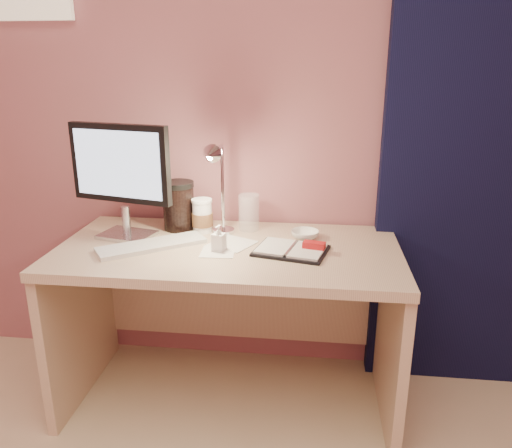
# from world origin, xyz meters

# --- Properties ---
(room) EXTENTS (3.50, 3.50, 3.50)m
(room) POSITION_xyz_m (0.95, 1.69, 1.14)
(room) COLOR #C6B28E
(room) RESTS_ON ground
(desk) EXTENTS (1.40, 0.70, 0.73)m
(desk) POSITION_xyz_m (0.00, 1.45, 0.50)
(desk) COLOR #C9B08E
(desk) RESTS_ON ground
(monitor) EXTENTS (0.45, 0.21, 0.49)m
(monitor) POSITION_xyz_m (-0.46, 1.45, 1.02)
(monitor) COLOR silver
(monitor) RESTS_ON desk
(keyboard) EXTENTS (0.43, 0.36, 0.02)m
(keyboard) POSITION_xyz_m (-0.31, 1.34, 0.74)
(keyboard) COLOR silver
(keyboard) RESTS_ON desk
(planner) EXTENTS (0.32, 0.27, 0.04)m
(planner) POSITION_xyz_m (0.27, 1.35, 0.74)
(planner) COLOR black
(planner) RESTS_ON desk
(paper_a) EXTENTS (0.14, 0.14, 0.00)m
(paper_a) POSITION_xyz_m (-0.03, 1.32, 0.73)
(paper_a) COLOR silver
(paper_a) RESTS_ON desk
(paper_c) EXTENTS (0.22, 0.22, 0.00)m
(paper_c) POSITION_xyz_m (0.01, 1.42, 0.73)
(paper_c) COLOR silver
(paper_c) RESTS_ON desk
(coffee_cup) EXTENTS (0.09, 0.09, 0.15)m
(coffee_cup) POSITION_xyz_m (-0.15, 1.56, 0.80)
(coffee_cup) COLOR white
(coffee_cup) RESTS_ON desk
(clear_cup) EXTENTS (0.09, 0.09, 0.16)m
(clear_cup) POSITION_xyz_m (0.05, 1.62, 0.81)
(clear_cup) COLOR white
(clear_cup) RESTS_ON desk
(bowl) EXTENTS (0.14, 0.14, 0.04)m
(bowl) POSITION_xyz_m (0.31, 1.52, 0.75)
(bowl) COLOR white
(bowl) RESTS_ON desk
(lotion_bottle) EXTENTS (0.06, 0.06, 0.11)m
(lotion_bottle) POSITION_xyz_m (-0.03, 1.34, 0.78)
(lotion_bottle) COLOR white
(lotion_bottle) RESTS_ON desk
(dark_jar) EXTENTS (0.14, 0.14, 0.20)m
(dark_jar) POSITION_xyz_m (-0.26, 1.59, 0.83)
(dark_jar) COLOR black
(dark_jar) RESTS_ON desk
(desk_lamp) EXTENTS (0.10, 0.26, 0.42)m
(desk_lamp) POSITION_xyz_m (-0.04, 1.45, 0.99)
(desk_lamp) COLOR silver
(desk_lamp) RESTS_ON desk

